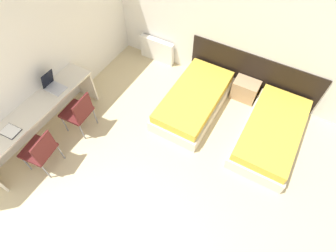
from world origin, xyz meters
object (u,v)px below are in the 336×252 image
Objects in this scene: bed_near_window at (194,100)px; chair_near_notebook at (40,150)px; bed_near_door at (271,133)px; nightstand at (245,90)px; chair_near_laptop at (79,111)px; laptop at (53,85)px.

chair_near_notebook reaches higher than bed_near_window.
bed_near_door is 3.94m from chair_near_notebook.
chair_near_laptop is (-2.33, -2.27, 0.30)m from nightstand.
chair_near_notebook reaches higher than nightstand.
bed_near_window is at bearing 49.80° from chair_near_notebook.
bed_near_door is at bearing 21.63° from laptop.
nightstand is at bearing 40.70° from chair_near_laptop.
chair_near_laptop is (-1.56, -1.49, 0.30)m from bed_near_window.
chair_near_notebook is at bearing -122.98° from bed_near_window.
bed_near_window and bed_near_door have the same top height.
laptop reaches higher than bed_near_door.
nightstand is at bearing 135.04° from bed_near_door.
chair_near_notebook reaches higher than bed_near_door.
chair_near_laptop is at bearing -7.27° from laptop.
bed_near_door is at bearing 22.16° from chair_near_laptop.
bed_near_door reaches higher than nightstand.
laptop is (-0.52, 0.07, 0.33)m from chair_near_laptop.
nightstand is at bearing 46.47° from chair_near_notebook.
laptop is (-3.63, -1.42, 0.63)m from bed_near_door.
chair_near_laptop is at bearing 82.76° from chair_near_notebook.
bed_near_window is 1.10m from nightstand.
bed_near_door is at bearing -44.96° from nightstand.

